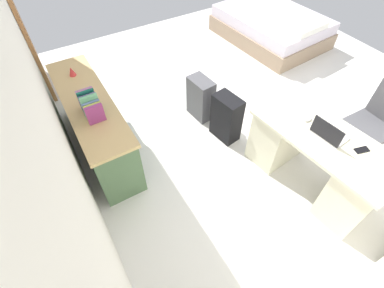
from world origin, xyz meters
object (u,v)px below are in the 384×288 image
Objects in this scene: credenza at (95,125)px; bed at (271,27)px; office_chair at (371,128)px; figurine_small at (72,71)px; laptop at (328,133)px; cell_phone_near_laptop at (362,150)px; suitcase_black at (226,118)px; computer_mouse at (308,119)px; desk at (315,159)px; suitcase_spare_grey at (201,98)px.

bed is at bearing -74.67° from credenza.
office_chair is 3.52m from figurine_small.
office_chair is 2.83× the size of laptop.
laptop reaches higher than credenza.
office_chair reaches higher than cell_phone_near_laptop.
computer_mouse reaches higher than suitcase_black.
computer_mouse reaches higher than desk.
office_chair is 3.20m from credenza.
figurine_small is at bearing 59.46° from suitcase_spare_grey.
office_chair reaches higher than suitcase_spare_grey.
figurine_small reaches higher than bed.
laptop is 3.32× the size of computer_mouse.
bed is 20.00× the size of computer_mouse.
figurine_small is at bearing 0.17° from credenza.
cell_phone_near_laptop reaches higher than bed.
credenza reaches higher than bed.
bed is 3.22× the size of suitcase_black.
suitcase_black is (-1.63, 2.18, 0.07)m from bed.
laptop reaches higher than cell_phone_near_laptop.
figurine_small reaches higher than desk.
cell_phone_near_laptop reaches higher than desk.
suitcase_black reaches higher than suitcase_spare_grey.
suitcase_black is 0.99m from computer_mouse.
computer_mouse is 2.68m from figurine_small.
office_chair is at bearing -91.46° from desk.
figurine_small is at bearing 39.89° from laptop.
suitcase_black is at bearing 20.92° from computer_mouse.
desk is 0.75× the size of bed.
laptop reaches higher than computer_mouse.
credenza is at bearing 60.40° from cell_phone_near_laptop.
credenza is 5.42× the size of laptop.
credenza is at bearing -179.83° from figurine_small.
computer_mouse reaches higher than cell_phone_near_laptop.
figurine_small is at bearing 37.60° from computer_mouse.
credenza is at bearing 57.59° from office_chair.
bed is at bearing -42.34° from computer_mouse.
desk is 2.90m from figurine_small.
credenza is (1.69, 1.84, 0.00)m from desk.
computer_mouse is (0.29, 0.85, 0.33)m from office_chair.
bed is 3.43m from cell_phone_near_laptop.
office_chair is 0.96m from computer_mouse.
cell_phone_near_laptop is (-1.34, -0.54, 0.43)m from suitcase_black.
laptop is at bearing -132.62° from credenza.
laptop is (-1.69, -1.84, 0.40)m from credenza.
desk is 0.83× the size of credenza.
suitcase_black is at bearing 49.28° from office_chair.
office_chair reaches higher than suitcase_black.
bed is at bearing -61.60° from suitcase_black.
cell_phone_near_laptop is (-1.84, -0.60, 0.45)m from suitcase_spare_grey.
desk is at bearing 88.54° from office_chair.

